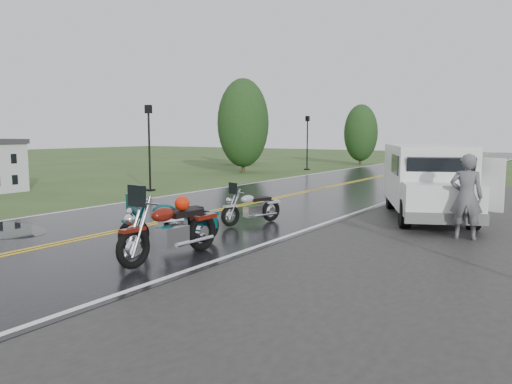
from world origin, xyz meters
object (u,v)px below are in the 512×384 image
(person_at_van, at_px, (466,198))
(motorcycle_silver, at_px, (230,207))
(lamp_post_far_left, at_px, (307,143))
(motorcycle_red, at_px, (133,232))
(lamp_post_near_left, at_px, (149,148))
(motorcycle_teal, at_px, (133,222))
(van_white, at_px, (406,187))

(person_at_van, bearing_deg, motorcycle_silver, 8.85)
(lamp_post_far_left, bearing_deg, motorcycle_red, -69.25)
(lamp_post_far_left, bearing_deg, lamp_post_near_left, -89.50)
(motorcycle_red, height_order, motorcycle_teal, motorcycle_red)
(van_white, relative_size, lamp_post_far_left, 1.52)
(motorcycle_teal, height_order, lamp_post_far_left, lamp_post_far_left)
(van_white, distance_m, person_at_van, 1.67)
(motorcycle_teal, bearing_deg, person_at_van, 66.12)
(motorcycle_teal, xyz_separation_m, van_white, (3.75, 5.70, 0.41))
(person_at_van, bearing_deg, lamp_post_near_left, -23.40)
(motorcycle_silver, relative_size, lamp_post_far_left, 0.52)
(motorcycle_red, height_order, van_white, van_white)
(motorcycle_red, bearing_deg, lamp_post_near_left, 136.54)
(motorcycle_red, distance_m, lamp_post_far_left, 25.21)
(person_at_van, height_order, lamp_post_near_left, lamp_post_near_left)
(motorcycle_teal, distance_m, lamp_post_near_left, 11.34)
(van_white, distance_m, lamp_post_far_left, 20.58)
(motorcycle_teal, distance_m, motorcycle_silver, 3.27)
(motorcycle_silver, bearing_deg, lamp_post_far_left, 130.19)
(motorcycle_silver, relative_size, lamp_post_near_left, 0.51)
(motorcycle_teal, relative_size, lamp_post_far_left, 0.62)
(motorcycle_teal, height_order, person_at_van, person_at_van)
(motorcycle_red, relative_size, van_white, 0.45)
(motorcycle_red, relative_size, lamp_post_far_left, 0.68)
(motorcycle_red, height_order, lamp_post_near_left, lamp_post_near_left)
(lamp_post_near_left, bearing_deg, motorcycle_teal, -46.24)
(motorcycle_teal, xyz_separation_m, person_at_van, (5.31, 5.11, 0.32))
(van_white, relative_size, person_at_van, 2.79)
(person_at_van, relative_size, lamp_post_near_left, 0.54)
(person_at_van, xyz_separation_m, lamp_post_near_left, (-13.11, 3.04, 0.85))
(motorcycle_red, height_order, lamp_post_far_left, lamp_post_far_left)
(van_white, height_order, person_at_van, van_white)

